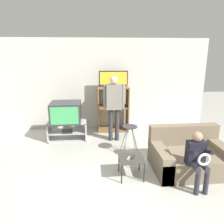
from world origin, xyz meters
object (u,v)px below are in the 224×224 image
Objects in this scene: tv_stand at (68,131)px; couch at (189,156)px; snack_table at (131,160)px; person_standing_adult at (114,102)px; television_flat at (113,79)px; media_shelf at (113,108)px; remote_control_black at (133,157)px; folding_stool at (130,131)px; remote_control_white at (129,158)px; television_main at (66,112)px; person_seated_child at (197,156)px.

couch reaches higher than tv_stand.
snack_table is 0.27× the size of person_standing_adult.
television_flat is 0.56× the size of couch.
media_shelf is at bearing 118.41° from couch.
television_flat is 0.48× the size of person_standing_adult.
remote_control_black is 1.16m from couch.
couch reaches higher than snack_table.
person_standing_adult is (-0.14, 1.75, 0.68)m from snack_table.
folding_stool reaches higher than remote_control_white.
media_shelf reaches higher than television_main.
person_seated_child is at bearing 4.89° from remote_control_black.
media_shelf is at bearing 86.27° from person_standing_adult.
television_main is 2.34m from remote_control_white.
tv_stand is at bearing -153.22° from media_shelf.
tv_stand is at bearing -154.21° from television_flat.
tv_stand is 1.54× the size of folding_stool.
media_shelf is at bearing 26.92° from television_main.
television_main is 2.35m from snack_table.
television_main is (-0.02, -0.01, 0.50)m from tv_stand.
tv_stand is at bearing 150.12° from remote_control_white.
couch is (2.51, -1.72, 0.02)m from tv_stand.
media_shelf is 3.12m from person_seated_child.
television_flat is 2.73m from remote_control_black.
media_shelf reaches higher than folding_stool.
remote_control_white is at bearing -89.18° from media_shelf.
snack_table is (-0.14, -0.99, -0.18)m from folding_stool.
media_shelf is 8.84× the size of remote_control_white.
couch is 0.86× the size of person_standing_adult.
television_main is at bearing 173.38° from person_standing_adult.
remote_control_white is (-0.19, -1.02, -0.12)m from folding_stool.
person_seated_child is (1.18, -2.13, -0.45)m from person_standing_adult.
person_seated_child reaches higher than couch.
person_standing_adult is at bearing 110.47° from folding_stool.
media_shelf is 2.00× the size of folding_stool.
folding_stool is (1.49, -0.90, -0.23)m from television_main.
media_shelf is 8.84× the size of remote_control_black.
television_flat reaches higher than snack_table.
remote_control_white is at bearing -151.68° from snack_table.
media_shelf is at bearing 26.78° from tv_stand.
tv_stand reaches higher than snack_table.
media_shelf is 0.84m from television_flat.
television_flat is 1.25× the size of folding_stool.
remote_control_white is (-0.09, -0.04, 0.00)m from remote_control_black.
television_flat reaches higher than folding_stool.
folding_stool is at bearing 110.46° from remote_control_black.
snack_table is 1.13m from person_seated_child.
person_seated_child is (1.03, -0.39, 0.23)m from snack_table.
television_main is 1.59m from television_flat.
media_shelf is 2.53m from remote_control_black.
television_flat is at bearing 118.44° from couch.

